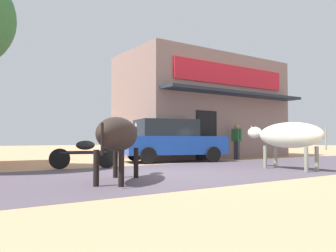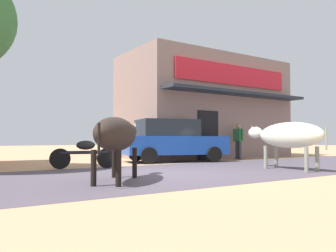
# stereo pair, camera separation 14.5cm
# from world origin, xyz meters

# --- Properties ---
(ground) EXTENTS (80.00, 80.00, 0.00)m
(ground) POSITION_xyz_m (0.00, 0.00, 0.00)
(ground) COLOR tan
(asphalt_road) EXTENTS (72.00, 5.30, 0.00)m
(asphalt_road) POSITION_xyz_m (0.00, 0.00, 0.00)
(asphalt_road) COLOR #4F4652
(asphalt_road) RESTS_ON ground
(storefront_right_club) EXTENTS (8.15, 5.00, 4.86)m
(storefront_right_club) POSITION_xyz_m (6.35, 5.84, 2.43)
(storefront_right_club) COLOR gray
(storefront_right_club) RESTS_ON ground
(parked_hatchback_car) EXTENTS (4.29, 2.58, 1.64)m
(parked_hatchback_car) POSITION_xyz_m (2.84, 3.63, 0.84)
(parked_hatchback_car) COLOR #1944A5
(parked_hatchback_car) RESTS_ON ground
(parked_motorcycle) EXTENTS (1.91, 0.71, 1.06)m
(parked_motorcycle) POSITION_xyz_m (-1.06, 2.56, 0.47)
(parked_motorcycle) COLOR black
(parked_motorcycle) RESTS_ON ground
(cow_near_brown) EXTENTS (2.15, 2.44, 1.35)m
(cow_near_brown) POSITION_xyz_m (-1.57, -0.83, 0.98)
(cow_near_brown) COLOR #2B211D
(cow_near_brown) RESTS_ON ground
(cow_far_dark) EXTENTS (0.74, 2.80, 1.38)m
(cow_far_dark) POSITION_xyz_m (3.73, -1.10, 0.99)
(cow_far_dark) COLOR silver
(cow_far_dark) RESTS_ON ground
(pedestrian_by_shop) EXTENTS (0.27, 0.61, 1.55)m
(pedestrian_by_shop) POSITION_xyz_m (6.14, 3.31, 0.90)
(pedestrian_by_shop) COLOR #3F3F47
(pedestrian_by_shop) RESTS_ON ground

